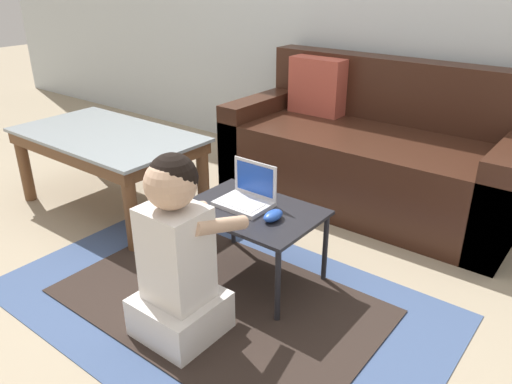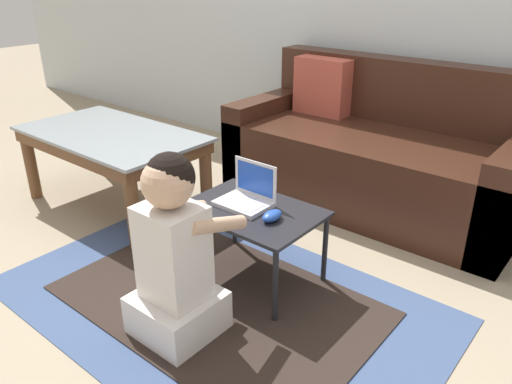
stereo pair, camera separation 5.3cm
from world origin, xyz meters
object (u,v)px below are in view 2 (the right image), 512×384
Objects in this scene: laptop at (246,198)px; person_seated at (175,255)px; computer_mouse at (272,216)px; laptop_desk at (252,217)px; couch at (375,156)px; coffee_table at (112,143)px.

person_seated is (0.06, -0.49, -0.04)m from laptop.
computer_mouse is 0.14× the size of person_seated.
laptop_desk is at bearing 167.95° from computer_mouse.
couch is 1.57m from coffee_table.
person_seated is at bearing -82.67° from laptop.
computer_mouse is at bearing -84.78° from couch.
person_seated is (-0.02, -1.60, 0.06)m from couch.
couch is at bearing 41.96° from coffee_table.
person_seated is (-0.12, -0.44, -0.03)m from computer_mouse.
laptop is 2.17× the size of computer_mouse.
person_seated reaches higher than laptop_desk.
person_seated is at bearing -25.82° from coffee_table.
laptop is at bearing 157.92° from laptop_desk.
laptop_desk is 5.50× the size of computer_mouse.
computer_mouse is (1.27, -0.12, -0.01)m from coffee_table.
coffee_table is 4.73× the size of laptop.
laptop is (-0.08, -1.11, 0.10)m from couch.
laptop is at bearing 97.33° from person_seated.
coffee_table is at bearing 175.62° from laptop_desk.
couch reaches higher than person_seated.
laptop_desk is at bearing -4.38° from coffee_table.
computer_mouse is at bearing -14.94° from laptop.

